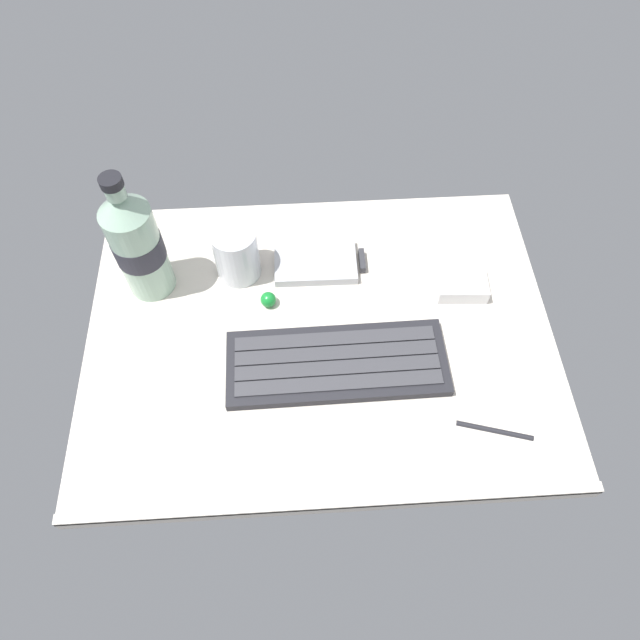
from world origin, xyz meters
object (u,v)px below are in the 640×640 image
(keyboard, at_px, (337,363))
(trackball_mouse, at_px, (268,300))
(charger_block, at_px, (461,283))
(water_bottle, at_px, (137,244))
(stylus_pen, at_px, (495,430))
(handheld_device, at_px, (320,262))
(juice_cup, at_px, (237,255))

(keyboard, xyz_separation_m, trackball_mouse, (-0.09, 0.10, 0.00))
(keyboard, xyz_separation_m, charger_block, (0.19, 0.12, 0.00))
(water_bottle, height_order, stylus_pen, water_bottle)
(handheld_device, distance_m, stylus_pen, 0.34)
(juice_cup, bearing_deg, charger_block, -8.92)
(charger_block, bearing_deg, handheld_device, 164.78)
(handheld_device, relative_size, water_bottle, 0.62)
(juice_cup, height_order, water_bottle, water_bottle)
(keyboard, height_order, juice_cup, juice_cup)
(handheld_device, height_order, juice_cup, juice_cup)
(handheld_device, distance_m, juice_cup, 0.12)
(water_bottle, bearing_deg, charger_block, -4.53)
(juice_cup, xyz_separation_m, trackball_mouse, (0.04, -0.06, -0.03))
(handheld_device, xyz_separation_m, charger_block, (0.20, -0.05, 0.00))
(handheld_device, relative_size, juice_cup, 1.51)
(water_bottle, xyz_separation_m, stylus_pen, (0.45, -0.25, -0.09))
(charger_block, bearing_deg, stylus_pen, -89.24)
(keyboard, distance_m, handheld_device, 0.17)
(water_bottle, xyz_separation_m, charger_block, (0.44, -0.04, -0.08))
(handheld_device, bearing_deg, charger_block, -15.22)
(keyboard, relative_size, juice_cup, 3.43)
(juice_cup, distance_m, trackball_mouse, 0.08)
(keyboard, bearing_deg, charger_block, 31.64)
(keyboard, height_order, water_bottle, water_bottle)
(water_bottle, distance_m, charger_block, 0.45)
(charger_block, distance_m, stylus_pen, 0.22)
(keyboard, xyz_separation_m, stylus_pen, (0.19, -0.10, -0.00))
(juice_cup, height_order, stylus_pen, juice_cup)
(handheld_device, xyz_separation_m, trackball_mouse, (-0.08, -0.06, 0.00))
(water_bottle, relative_size, trackball_mouse, 9.45)
(keyboard, height_order, charger_block, charger_block)
(keyboard, bearing_deg, handheld_device, 94.17)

